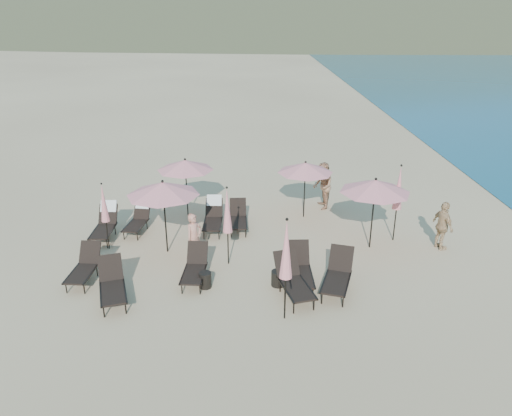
{
  "coord_description": "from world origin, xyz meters",
  "views": [
    {
      "loc": [
        -0.6,
        -12.35,
        7.57
      ],
      "look_at": [
        -0.25,
        3.5,
        1.1
      ],
      "focal_mm": 35.0,
      "sensor_mm": 36.0,
      "label": 1
    }
  ],
  "objects_px": {
    "lounger_2": "(195,267)",
    "umbrella_closed_1": "(399,188)",
    "side_table_1": "(278,278)",
    "lounger_9": "(238,217)",
    "umbrella_open_2": "(185,165)",
    "lounger_7": "(138,218)",
    "umbrella_closed_0": "(286,250)",
    "lounger_1": "(112,284)",
    "lounger_3": "(300,268)",
    "umbrella_closed_3": "(227,211)",
    "side_table_0": "(205,280)",
    "umbrella_open_0": "(163,189)",
    "lounger_0": "(84,266)",
    "beachgoer_c": "(443,226)",
    "lounger_6": "(105,223)",
    "lounger_5": "(338,274)",
    "lounger_4": "(293,280)",
    "umbrella_closed_2": "(104,203)",
    "umbrella_open_3": "(305,168)",
    "beachgoer_b": "(323,186)",
    "beachgoer_a": "(194,237)",
    "lounger_8": "(213,216)"
  },
  "relations": [
    {
      "from": "umbrella_open_2",
      "to": "umbrella_closed_1",
      "type": "relative_size",
      "value": 0.83
    },
    {
      "from": "lounger_4",
      "to": "umbrella_closed_3",
      "type": "relative_size",
      "value": 0.75
    },
    {
      "from": "umbrella_closed_2",
      "to": "umbrella_closed_3",
      "type": "xyz_separation_m",
      "value": [
        4.03,
        -1.15,
        0.18
      ]
    },
    {
      "from": "lounger_4",
      "to": "umbrella_open_2",
      "type": "xyz_separation_m",
      "value": [
        -3.55,
        5.89,
        1.53
      ]
    },
    {
      "from": "lounger_7",
      "to": "lounger_6",
      "type": "bearing_deg",
      "value": -144.8
    },
    {
      "from": "lounger_3",
      "to": "umbrella_closed_0",
      "type": "distance_m",
      "value": 2.37
    },
    {
      "from": "beachgoer_a",
      "to": "beachgoer_c",
      "type": "height_order",
      "value": "beachgoer_c"
    },
    {
      "from": "umbrella_open_0",
      "to": "umbrella_closed_3",
      "type": "height_order",
      "value": "umbrella_closed_3"
    },
    {
      "from": "lounger_5",
      "to": "lounger_9",
      "type": "bearing_deg",
      "value": 142.15
    },
    {
      "from": "umbrella_closed_0",
      "to": "umbrella_closed_1",
      "type": "xyz_separation_m",
      "value": [
        4.12,
        4.58,
        -0.08
      ]
    },
    {
      "from": "side_table_1",
      "to": "umbrella_open_3",
      "type": "bearing_deg",
      "value": 75.44
    },
    {
      "from": "lounger_2",
      "to": "beachgoer_c",
      "type": "xyz_separation_m",
      "value": [
        7.99,
        1.9,
        0.39
      ]
    },
    {
      "from": "umbrella_open_2",
      "to": "beachgoer_a",
      "type": "distance_m",
      "value": 3.94
    },
    {
      "from": "lounger_2",
      "to": "beachgoer_a",
      "type": "bearing_deg",
      "value": 99.54
    },
    {
      "from": "umbrella_closed_3",
      "to": "side_table_1",
      "type": "xyz_separation_m",
      "value": [
        1.48,
        -1.35,
        -1.57
      ]
    },
    {
      "from": "side_table_0",
      "to": "beachgoer_a",
      "type": "distance_m",
      "value": 1.85
    },
    {
      "from": "lounger_1",
      "to": "beachgoer_c",
      "type": "height_order",
      "value": "beachgoer_c"
    },
    {
      "from": "lounger_0",
      "to": "umbrella_closed_3",
      "type": "height_order",
      "value": "umbrella_closed_3"
    },
    {
      "from": "beachgoer_a",
      "to": "umbrella_open_3",
      "type": "bearing_deg",
      "value": -5.59
    },
    {
      "from": "lounger_7",
      "to": "umbrella_closed_3",
      "type": "height_order",
      "value": "umbrella_closed_3"
    },
    {
      "from": "lounger_8",
      "to": "beachgoer_a",
      "type": "xyz_separation_m",
      "value": [
        -0.45,
        -2.36,
        0.27
      ]
    },
    {
      "from": "lounger_8",
      "to": "lounger_5",
      "type": "bearing_deg",
      "value": -46.96
    },
    {
      "from": "lounger_5",
      "to": "lounger_6",
      "type": "height_order",
      "value": "lounger_6"
    },
    {
      "from": "umbrella_closed_2",
      "to": "umbrella_open_3",
      "type": "bearing_deg",
      "value": 20.41
    },
    {
      "from": "umbrella_open_2",
      "to": "umbrella_closed_1",
      "type": "distance_m",
      "value": 7.74
    },
    {
      "from": "side_table_0",
      "to": "beachgoer_b",
      "type": "relative_size",
      "value": 0.25
    },
    {
      "from": "lounger_6",
      "to": "side_table_0",
      "type": "bearing_deg",
      "value": -42.19
    },
    {
      "from": "lounger_1",
      "to": "lounger_9",
      "type": "height_order",
      "value": "lounger_1"
    },
    {
      "from": "lounger_1",
      "to": "beachgoer_c",
      "type": "distance_m",
      "value": 10.58
    },
    {
      "from": "umbrella_open_0",
      "to": "umbrella_closed_2",
      "type": "bearing_deg",
      "value": 172.24
    },
    {
      "from": "umbrella_closed_2",
      "to": "umbrella_closed_3",
      "type": "distance_m",
      "value": 4.2
    },
    {
      "from": "umbrella_open_2",
      "to": "umbrella_closed_0",
      "type": "xyz_separation_m",
      "value": [
        3.24,
        -6.99,
        -0.04
      ]
    },
    {
      "from": "side_table_1",
      "to": "beachgoer_b",
      "type": "relative_size",
      "value": 0.25
    },
    {
      "from": "umbrella_closed_3",
      "to": "beachgoer_a",
      "type": "bearing_deg",
      "value": 164.32
    },
    {
      "from": "lounger_0",
      "to": "umbrella_closed_0",
      "type": "bearing_deg",
      "value": -15.31
    },
    {
      "from": "umbrella_open_2",
      "to": "umbrella_open_3",
      "type": "bearing_deg",
      "value": -3.96
    },
    {
      "from": "lounger_5",
      "to": "umbrella_open_0",
      "type": "bearing_deg",
      "value": 172.58
    },
    {
      "from": "lounger_5",
      "to": "lounger_4",
      "type": "bearing_deg",
      "value": -149.74
    },
    {
      "from": "side_table_1",
      "to": "lounger_9",
      "type": "bearing_deg",
      "value": 106.62
    },
    {
      "from": "lounger_2",
      "to": "umbrella_closed_1",
      "type": "height_order",
      "value": "umbrella_closed_1"
    },
    {
      "from": "side_table_1",
      "to": "umbrella_closed_3",
      "type": "bearing_deg",
      "value": 137.51
    },
    {
      "from": "lounger_0",
      "to": "lounger_9",
      "type": "relative_size",
      "value": 1.03
    },
    {
      "from": "lounger_9",
      "to": "umbrella_open_0",
      "type": "relative_size",
      "value": 0.66
    },
    {
      "from": "lounger_0",
      "to": "beachgoer_c",
      "type": "height_order",
      "value": "beachgoer_c"
    },
    {
      "from": "lounger_3",
      "to": "lounger_5",
      "type": "xyz_separation_m",
      "value": [
        1.04,
        -0.38,
        0.0
      ]
    },
    {
      "from": "lounger_7",
      "to": "umbrella_closed_0",
      "type": "relative_size",
      "value": 0.59
    },
    {
      "from": "umbrella_open_0",
      "to": "side_table_1",
      "type": "distance_m",
      "value": 4.61
    },
    {
      "from": "lounger_1",
      "to": "lounger_3",
      "type": "relative_size",
      "value": 1.04
    },
    {
      "from": "lounger_1",
      "to": "lounger_6",
      "type": "bearing_deg",
      "value": 90.43
    },
    {
      "from": "umbrella_closed_3",
      "to": "side_table_0",
      "type": "relative_size",
      "value": 5.47
    }
  ]
}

